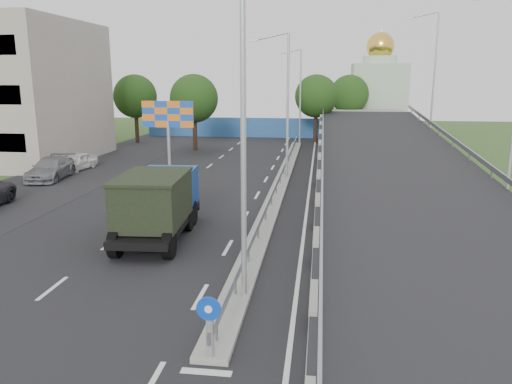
% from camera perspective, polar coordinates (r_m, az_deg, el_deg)
% --- Properties ---
extents(road_surface, '(26.00, 90.00, 0.04)m').
position_cam_1_polar(road_surface, '(30.60, -3.45, -0.74)').
color(road_surface, black).
rests_on(road_surface, ground).
extents(parking_strip, '(8.00, 90.00, 0.05)m').
position_cam_1_polar(parking_strip, '(35.40, -24.59, -0.03)').
color(parking_strip, black).
rests_on(parking_strip, ground).
extents(median, '(1.00, 44.00, 0.20)m').
position_cam_1_polar(median, '(34.05, 2.79, 0.85)').
color(median, gray).
rests_on(median, ground).
extents(overpass_ramp, '(10.00, 50.00, 3.50)m').
position_cam_1_polar(overpass_ramp, '(33.98, 15.55, 3.20)').
color(overpass_ramp, gray).
rests_on(overpass_ramp, ground).
extents(median_guardrail, '(0.09, 44.00, 0.71)m').
position_cam_1_polar(median_guardrail, '(33.92, 2.80, 1.92)').
color(median_guardrail, gray).
rests_on(median_guardrail, median).
extents(sign_bollard, '(0.64, 0.23, 1.67)m').
position_cam_1_polar(sign_bollard, '(13.22, -5.33, -15.06)').
color(sign_bollard, black).
rests_on(sign_bollard, median).
extents(lamp_post_near, '(2.74, 0.18, 10.08)m').
position_cam_1_polar(lamp_post_near, '(15.47, -2.16, 7.68)').
color(lamp_post_near, '#B2B5B7').
rests_on(lamp_post_near, median).
extents(lamp_post_mid, '(2.74, 0.18, 10.08)m').
position_cam_1_polar(lamp_post_mid, '(35.31, 3.34, 10.62)').
color(lamp_post_mid, '#B2B5B7').
rests_on(lamp_post_mid, median).
extents(lamp_post_far, '(2.74, 0.18, 10.08)m').
position_cam_1_polar(lamp_post_far, '(55.27, 4.90, 11.43)').
color(lamp_post_far, '#B2B5B7').
rests_on(lamp_post_far, median).
extents(blue_wall, '(30.00, 0.50, 2.40)m').
position_cam_1_polar(blue_wall, '(61.85, 1.25, 7.35)').
color(blue_wall, '#285395').
rests_on(blue_wall, ground).
extents(church, '(7.00, 7.00, 13.80)m').
position_cam_1_polar(church, '(69.60, 13.77, 11.00)').
color(church, '#B2CCAD').
rests_on(church, ground).
extents(billboard, '(4.00, 0.24, 5.50)m').
position_cam_1_polar(billboard, '(39.10, -10.04, 8.29)').
color(billboard, '#B2B5B7').
rests_on(billboard, ground).
extents(tree_left_mid, '(4.80, 4.80, 7.60)m').
position_cam_1_polar(tree_left_mid, '(50.84, -7.10, 10.54)').
color(tree_left_mid, black).
rests_on(tree_left_mid, ground).
extents(tree_median_far, '(4.80, 4.80, 7.60)m').
position_cam_1_polar(tree_median_far, '(57.23, 6.91, 10.80)').
color(tree_median_far, black).
rests_on(tree_median_far, ground).
extents(tree_left_far, '(4.80, 4.80, 7.60)m').
position_cam_1_polar(tree_left_far, '(58.04, -13.64, 10.56)').
color(tree_left_far, black).
rests_on(tree_left_far, ground).
extents(tree_ramp_far, '(4.80, 4.80, 7.60)m').
position_cam_1_polar(tree_ramp_far, '(64.30, 10.62, 10.90)').
color(tree_ramp_far, black).
rests_on(tree_ramp_far, ground).
extents(dump_truck, '(3.08, 7.22, 3.12)m').
position_cam_1_polar(dump_truck, '(23.18, -11.11, -1.03)').
color(dump_truck, black).
rests_on(dump_truck, ground).
extents(parked_car_d, '(2.84, 5.62, 1.56)m').
position_cam_1_polar(parked_car_d, '(39.13, -22.41, 2.48)').
color(parked_car_d, gray).
rests_on(parked_car_d, ground).
extents(parked_car_e, '(2.06, 4.14, 1.36)m').
position_cam_1_polar(parked_car_e, '(42.40, -19.74, 3.30)').
color(parked_car_e, white).
rests_on(parked_car_e, ground).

